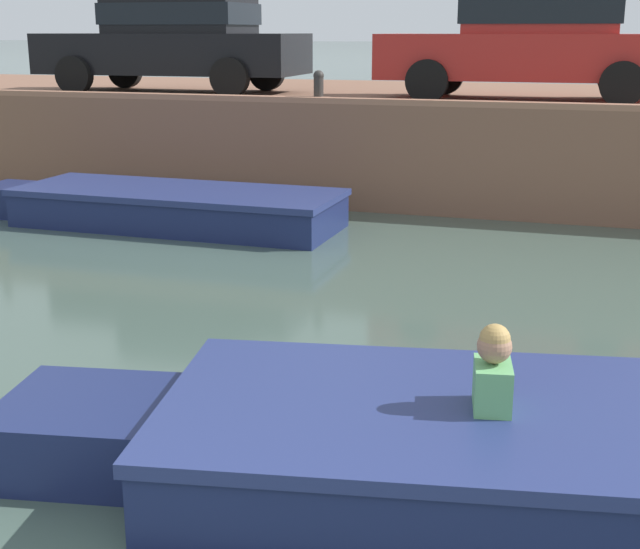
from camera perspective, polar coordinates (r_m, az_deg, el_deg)
ground_plane at (r=7.04m, az=3.38°, el=-5.37°), size 400.00×400.00×0.00m
far_quay_wall at (r=15.20m, az=11.64°, el=8.48°), size 60.00×6.00×1.50m
far_wall_coping at (r=12.28m, az=10.31°, el=10.69°), size 60.00×0.24×0.08m
boat_moored_west_navy at (r=11.93m, az=-9.97°, el=4.28°), size 5.11×1.61×0.49m
motorboat_passing at (r=5.20m, az=16.61°, el=-10.90°), size 6.37×2.71×0.97m
car_leftmost_black at (r=15.17m, az=-9.23°, el=14.63°), size 4.34×1.97×1.54m
car_left_inner_red at (r=13.61m, az=13.44°, el=14.36°), size 4.27×2.00×1.54m
mooring_bollard_mid at (r=12.90m, az=-0.09°, el=12.03°), size 0.15×0.15×0.45m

